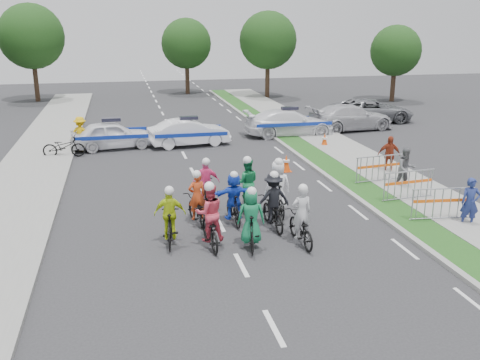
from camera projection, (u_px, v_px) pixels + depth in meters
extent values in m
plane|color=#28282B|center=(241.00, 265.00, 13.68)|extent=(90.00, 90.00, 0.00)
cube|color=gray|center=(347.00, 191.00, 19.42)|extent=(0.20, 60.00, 0.12)
cube|color=#154215|center=(365.00, 190.00, 19.56)|extent=(1.20, 60.00, 0.11)
cube|color=gray|center=(410.00, 187.00, 19.94)|extent=(2.40, 60.00, 0.13)
cube|color=gray|center=(7.00, 216.00, 16.97)|extent=(3.00, 60.00, 0.13)
imported|color=black|center=(300.00, 228.00, 14.89)|extent=(0.66, 1.77, 0.92)
imported|color=silver|center=(302.00, 213.00, 14.70)|extent=(0.57, 0.38, 1.53)
sphere|color=white|center=(303.00, 189.00, 14.45)|extent=(0.27, 0.27, 0.27)
imported|color=black|center=(251.00, 230.00, 14.63)|extent=(0.74, 1.75, 1.02)
imported|color=#157748|center=(251.00, 216.00, 14.46)|extent=(0.81, 0.60, 1.53)
sphere|color=white|center=(252.00, 192.00, 14.21)|extent=(0.26, 0.26, 0.26)
imported|color=black|center=(209.00, 229.00, 14.75)|extent=(0.73, 1.88, 0.97)
imported|color=#D63B51|center=(209.00, 213.00, 14.56)|extent=(0.81, 0.65, 1.62)
sphere|color=white|center=(209.00, 187.00, 14.30)|extent=(0.28, 0.28, 0.28)
imported|color=black|center=(170.00, 227.00, 14.85)|extent=(0.69, 1.70, 0.99)
imported|color=#BCD916|center=(170.00, 214.00, 14.69)|extent=(0.91, 0.48, 1.48)
sphere|color=white|center=(169.00, 191.00, 14.44)|extent=(0.26, 0.26, 0.26)
imported|color=black|center=(272.00, 213.00, 16.04)|extent=(0.71, 1.80, 0.93)
imported|color=black|center=(273.00, 198.00, 15.86)|extent=(1.03, 0.63, 1.55)
sphere|color=white|center=(274.00, 175.00, 15.60)|extent=(0.27, 0.27, 0.27)
imported|color=black|center=(233.00, 208.00, 16.42)|extent=(0.53, 1.63, 0.97)
imported|color=blue|center=(234.00, 196.00, 16.25)|extent=(1.36, 0.49, 1.45)
sphere|color=white|center=(234.00, 175.00, 16.02)|extent=(0.25, 0.25, 0.25)
imported|color=black|center=(197.00, 210.00, 16.35)|extent=(0.88, 1.79, 0.90)
imported|color=#C84019|center=(197.00, 196.00, 16.16)|extent=(0.60, 0.45, 1.49)
sphere|color=white|center=(197.00, 174.00, 15.92)|extent=(0.26, 0.26, 0.26)
imported|color=black|center=(277.00, 199.00, 17.06)|extent=(0.59, 1.85, 1.10)
imported|color=white|center=(278.00, 186.00, 16.88)|extent=(0.83, 0.56, 1.65)
sphere|color=white|center=(279.00, 162.00, 16.62)|extent=(0.29, 0.29, 0.29)
imported|color=black|center=(246.00, 197.00, 17.50)|extent=(0.97, 1.92, 0.96)
imported|color=#167B42|center=(247.00, 182.00, 17.31)|extent=(0.88, 0.74, 1.61)
sphere|color=white|center=(247.00, 160.00, 17.05)|extent=(0.28, 0.28, 0.28)
imported|color=black|center=(206.00, 194.00, 17.73)|extent=(0.62, 1.71, 1.00)
imported|color=#FE4694|center=(206.00, 182.00, 17.56)|extent=(0.91, 0.45, 1.51)
sphere|color=white|center=(206.00, 162.00, 17.32)|extent=(0.26, 0.26, 0.26)
imported|color=white|center=(112.00, 135.00, 26.05)|extent=(4.17, 2.21, 1.35)
imported|color=white|center=(189.00, 133.00, 26.67)|extent=(4.16, 1.94, 1.32)
imported|color=white|center=(289.00, 123.00, 29.02)|extent=(4.93, 2.12, 1.42)
imported|color=#BCBCC1|center=(350.00, 117.00, 30.49)|extent=(5.24, 2.68, 1.45)
imported|color=slate|center=(371.00, 110.00, 33.02)|extent=(5.35, 2.90, 1.42)
imported|color=navy|center=(470.00, 203.00, 16.06)|extent=(0.65, 0.53, 1.53)
imported|color=#57585C|center=(406.00, 168.00, 19.74)|extent=(0.79, 0.63, 1.55)
imported|color=maroon|center=(389.00, 155.00, 21.68)|extent=(0.99, 0.63, 1.57)
imported|color=#D6A30B|center=(81.00, 134.00, 25.63)|extent=(1.20, 0.91, 1.64)
cube|color=#F24C0C|center=(286.00, 171.00, 22.23)|extent=(0.40, 0.40, 0.03)
cone|color=#F24C0C|center=(286.00, 163.00, 22.14)|extent=(0.36, 0.36, 0.70)
cylinder|color=silver|center=(286.00, 161.00, 22.11)|extent=(0.29, 0.29, 0.08)
cube|color=#F24C0C|center=(324.00, 147.00, 26.51)|extent=(0.40, 0.40, 0.03)
cone|color=#F24C0C|center=(325.00, 140.00, 26.41)|extent=(0.36, 0.36, 0.70)
cylinder|color=silver|center=(325.00, 138.00, 26.39)|extent=(0.29, 0.29, 0.08)
imported|color=black|center=(64.00, 147.00, 24.43)|extent=(1.92, 0.76, 0.99)
cylinder|color=#382619|center=(267.00, 78.00, 43.16)|extent=(0.36, 0.36, 3.25)
sphere|color=#113712|center=(268.00, 40.00, 42.33)|extent=(4.55, 4.55, 4.55)
cylinder|color=#382619|center=(393.00, 83.00, 41.39)|extent=(0.36, 0.36, 2.75)
sphere|color=#113712|center=(396.00, 51.00, 40.69)|extent=(3.85, 3.85, 3.85)
cylinder|color=#382619|center=(36.00, 79.00, 41.21)|extent=(0.36, 0.36, 3.50)
sphere|color=#113712|center=(31.00, 36.00, 40.31)|extent=(4.90, 4.90, 4.90)
cylinder|color=#382619|center=(187.00, 76.00, 45.68)|extent=(0.36, 0.36, 3.00)
sphere|color=#113712|center=(186.00, 43.00, 44.91)|extent=(4.20, 4.20, 4.20)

